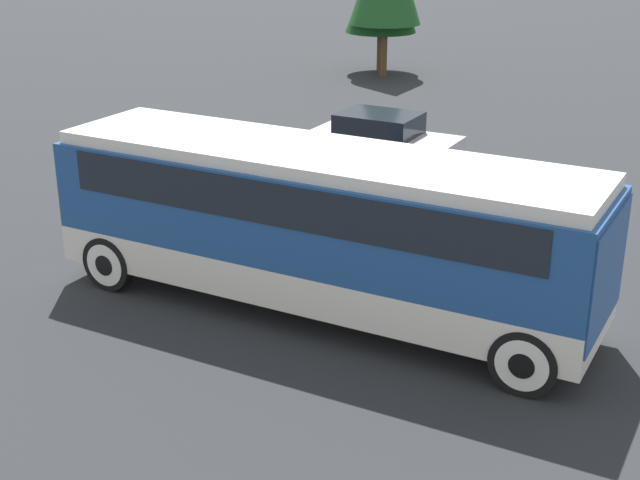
# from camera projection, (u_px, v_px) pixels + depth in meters

# --- Properties ---
(ground_plane) EXTENTS (120.00, 120.00, 0.00)m
(ground_plane) POSITION_uv_depth(u_px,v_px,m) (320.00, 308.00, 16.27)
(ground_plane) COLOR #26282B
(tour_bus) EXTENTS (9.95, 2.60, 2.99)m
(tour_bus) POSITION_uv_depth(u_px,v_px,m) (325.00, 217.00, 15.58)
(tour_bus) COLOR silver
(tour_bus) RESTS_ON ground_plane
(parked_car_near) EXTENTS (4.46, 1.94, 1.34)m
(parked_car_near) POSITION_uv_depth(u_px,v_px,m) (372.00, 193.00, 20.39)
(parked_car_near) COLOR navy
(parked_car_near) RESTS_ON ground_plane
(parked_car_mid) EXTENTS (4.13, 1.87, 1.47)m
(parked_car_mid) POSITION_uv_depth(u_px,v_px,m) (383.00, 140.00, 24.63)
(parked_car_mid) COLOR #BCBCC1
(parked_car_mid) RESTS_ON ground_plane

